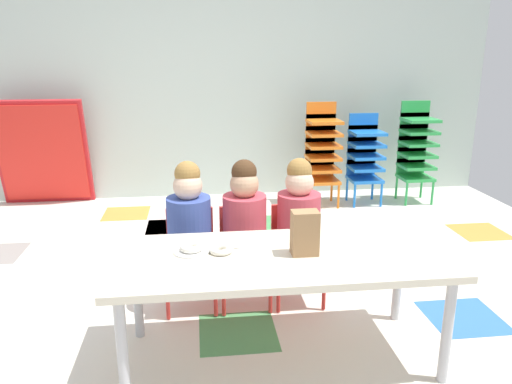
{
  "coord_description": "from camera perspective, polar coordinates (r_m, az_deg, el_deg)",
  "views": [
    {
      "loc": [
        -0.2,
        -2.91,
        1.53
      ],
      "look_at": [
        0.1,
        -0.45,
        0.82
      ],
      "focal_mm": 34.68,
      "sensor_mm": 36.0,
      "label": 1
    }
  ],
  "objects": [
    {
      "name": "ground_plane",
      "position": [
        3.3,
        -2.91,
        -11.85
      ],
      "size": [
        5.93,
        4.82,
        0.02
      ],
      "color": "silver"
    },
    {
      "name": "back_wall",
      "position": [
        5.33,
        -4.96,
        12.71
      ],
      "size": [
        5.93,
        0.1,
        2.47
      ],
      "primitive_type": "cube",
      "color": "#B2C1B7",
      "rests_on": "ground_plane"
    },
    {
      "name": "craft_table",
      "position": [
        2.46,
        2.91,
        -8.29
      ],
      "size": [
        1.64,
        0.7,
        0.57
      ],
      "color": "beige",
      "rests_on": "ground_plane"
    },
    {
      "name": "seated_child_near_camera",
      "position": [
        2.95,
        -7.71,
        -3.49
      ],
      "size": [
        0.33,
        0.33,
        0.92
      ],
      "color": "red",
      "rests_on": "ground_plane"
    },
    {
      "name": "seated_child_middle_seat",
      "position": [
        2.96,
        -1.34,
        -3.27
      ],
      "size": [
        0.32,
        0.31,
        0.92
      ],
      "color": "red",
      "rests_on": "ground_plane"
    },
    {
      "name": "seated_child_far_right",
      "position": [
        3.01,
        4.91,
        -3.01
      ],
      "size": [
        0.32,
        0.31,
        0.92
      ],
      "color": "red",
      "rests_on": "ground_plane"
    },
    {
      "name": "kid_chair_orange_stack",
      "position": [
        5.05,
        7.65,
        4.93
      ],
      "size": [
        0.32,
        0.3,
        1.04
      ],
      "color": "orange",
      "rests_on": "ground_plane"
    },
    {
      "name": "kid_chair_blue_stack",
      "position": [
        5.19,
        12.43,
        4.32
      ],
      "size": [
        0.32,
        0.3,
        0.92
      ],
      "color": "blue",
      "rests_on": "ground_plane"
    },
    {
      "name": "kid_chair_green_stack",
      "position": [
        5.38,
        17.99,
        4.98
      ],
      "size": [
        0.32,
        0.3,
        1.04
      ],
      "color": "green",
      "rests_on": "ground_plane"
    },
    {
      "name": "folded_activity_table",
      "position": [
        5.44,
        -23.42,
        4.13
      ],
      "size": [
        0.9,
        0.29,
        1.09
      ],
      "color": "red",
      "rests_on": "ground_plane"
    },
    {
      "name": "paper_bag_brown",
      "position": [
        2.41,
        5.65,
        -4.72
      ],
      "size": [
        0.13,
        0.09,
        0.22
      ],
      "primitive_type": "cube",
      "color": "#9E754C",
      "rests_on": "craft_table"
    },
    {
      "name": "paper_plate_near_edge",
      "position": [
        2.48,
        -7.43,
        -6.78
      ],
      "size": [
        0.18,
        0.18,
        0.01
      ],
      "primitive_type": "cylinder",
      "color": "white",
      "rests_on": "craft_table"
    },
    {
      "name": "paper_plate_center_table",
      "position": [
        2.57,
        -1.43,
        -5.83
      ],
      "size": [
        0.18,
        0.18,
        0.01
      ],
      "primitive_type": "cylinder",
      "color": "white",
      "rests_on": "craft_table"
    },
    {
      "name": "donut_powdered_on_plate",
      "position": [
        2.47,
        -7.45,
        -6.32
      ],
      "size": [
        0.12,
        0.12,
        0.03
      ],
      "primitive_type": "torus",
      "color": "white",
      "rests_on": "craft_table"
    },
    {
      "name": "donut_powdered_loose",
      "position": [
        2.46,
        -4.05,
        -6.63
      ],
      "size": [
        0.12,
        0.12,
        0.03
      ],
      "primitive_type": "torus",
      "color": "white",
      "rests_on": "craft_table"
    }
  ]
}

